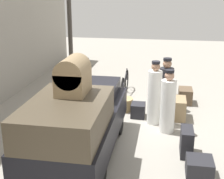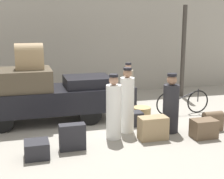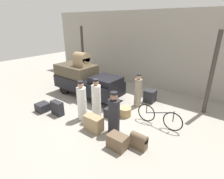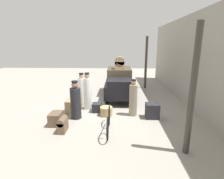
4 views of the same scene
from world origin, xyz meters
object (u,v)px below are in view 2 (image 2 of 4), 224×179
at_px(suitcase_tan_flat, 153,128).
at_px(wicker_basket, 142,113).
at_px(conductor_in_dark_uniform, 171,106).
at_px(porter_lifting_near_truck, 114,110).
at_px(trunk_umber_medium, 128,95).
at_px(bicycle, 183,102).
at_px(trunk_large_brown, 134,119).
at_px(suitcase_small_leather, 204,129).
at_px(trunk_wicker_pale, 37,149).
at_px(trunk_on_truck_roof, 29,57).
at_px(trunk_barrel_dark, 213,120).
at_px(suitcase_black_upright, 72,137).
at_px(porter_with_bicycle, 128,88).
at_px(truck, 40,93).
at_px(porter_standing_middle, 127,103).

bearing_deg(suitcase_tan_flat, wicker_basket, 78.49).
height_order(conductor_in_dark_uniform, porter_lifting_near_truck, porter_lifting_near_truck).
xyz_separation_m(conductor_in_dark_uniform, trunk_umber_medium, (-0.13, 3.22, -0.41)).
height_order(bicycle, conductor_in_dark_uniform, conductor_in_dark_uniform).
distance_m(trunk_large_brown, suitcase_small_leather, 2.00).
height_order(trunk_large_brown, suitcase_tan_flat, suitcase_tan_flat).
xyz_separation_m(bicycle, wicker_basket, (-1.48, -0.17, -0.20)).
distance_m(porter_lifting_near_truck, trunk_large_brown, 1.32).
bearing_deg(wicker_basket, trunk_umber_medium, 83.92).
relative_size(conductor_in_dark_uniform, trunk_large_brown, 3.52).
height_order(trunk_wicker_pale, trunk_on_truck_roof, trunk_on_truck_roof).
bearing_deg(trunk_large_brown, trunk_barrel_dark, -26.86).
distance_m(suitcase_black_upright, trunk_wicker_pale, 0.86).
bearing_deg(conductor_in_dark_uniform, suitcase_black_upright, -169.76).
bearing_deg(trunk_barrel_dark, trunk_umber_medium, 110.98).
bearing_deg(trunk_wicker_pale, suitcase_tan_flat, 6.48).
bearing_deg(porter_with_bicycle, suitcase_black_upright, -128.97).
relative_size(truck, porter_lifting_near_truck, 2.36).
distance_m(porter_lifting_near_truck, suitcase_small_leather, 2.40).
xyz_separation_m(porter_with_bicycle, trunk_barrel_dark, (1.58, -2.63, -0.46)).
xyz_separation_m(porter_standing_middle, suitcase_tan_flat, (0.47, -0.69, -0.52)).
bearing_deg(suitcase_small_leather, porter_standing_middle, 151.83).
height_order(wicker_basket, porter_with_bicycle, porter_with_bicycle).
distance_m(porter_lifting_near_truck, trunk_on_truck_roof, 2.99).
bearing_deg(suitcase_small_leather, conductor_in_dark_uniform, 134.75).
bearing_deg(conductor_in_dark_uniform, trunk_on_truck_roof, 152.82).
bearing_deg(conductor_in_dark_uniform, porter_lifting_near_truck, -178.07).
bearing_deg(wicker_basket, trunk_wicker_pale, -148.82).
distance_m(porter_lifting_near_truck, trunk_umber_medium, 3.62).
height_order(trunk_umber_medium, trunk_wicker_pale, trunk_umber_medium).
height_order(conductor_in_dark_uniform, trunk_umber_medium, conductor_in_dark_uniform).
xyz_separation_m(suitcase_black_upright, trunk_barrel_dark, (3.94, 0.28, -0.03)).
height_order(suitcase_tan_flat, trunk_on_truck_roof, trunk_on_truck_roof).
bearing_deg(trunk_on_truck_roof, trunk_wicker_pale, -89.80).
distance_m(conductor_in_dark_uniform, suitcase_small_leather, 1.03).
height_order(trunk_large_brown, trunk_barrel_dark, trunk_barrel_dark).
relative_size(trunk_umber_medium, trunk_barrel_dark, 1.13).
distance_m(suitcase_tan_flat, trunk_umber_medium, 3.64).
bearing_deg(trunk_large_brown, porter_standing_middle, -128.26).
xyz_separation_m(porter_standing_middle, suitcase_small_leather, (1.78, -0.95, -0.57)).
distance_m(bicycle, porter_with_bicycle, 1.87).
relative_size(porter_with_bicycle, conductor_in_dark_uniform, 1.00).
distance_m(wicker_basket, suitcase_tan_flat, 1.67).
xyz_separation_m(bicycle, suitcase_black_upright, (-3.90, -1.92, -0.08)).
relative_size(trunk_barrel_dark, trunk_on_truck_roof, 0.71).
bearing_deg(trunk_on_truck_roof, porter_standing_middle, -32.08).
xyz_separation_m(trunk_large_brown, trunk_on_truck_roof, (-2.82, 1.07, 1.78)).
relative_size(porter_standing_middle, conductor_in_dark_uniform, 1.10).
height_order(trunk_umber_medium, trunk_barrel_dark, trunk_umber_medium).
bearing_deg(suitcase_black_upright, trunk_umber_medium, 54.71).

